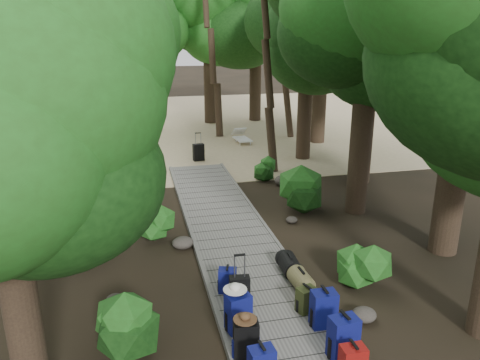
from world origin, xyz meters
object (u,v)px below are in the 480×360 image
object	(u,v)px
duffel_right_khaki	(301,280)
duffel_right_black	(289,265)
backpack_left_b	(246,338)
suitcase_on_boardwalk	(240,291)
backpack_right_c	(324,307)
backpack_right_b	(343,336)
backpack_left_d	(228,279)
lone_suitcase_on_sand	(199,152)
sun_lounger	(243,137)
backpack_right_d	(306,298)
kayak	(111,147)
backpack_left_c	(238,311)

from	to	relation	value
duffel_right_khaki	duffel_right_black	world-z (taller)	duffel_right_black
backpack_left_b	suitcase_on_boardwalk	world-z (taller)	backpack_left_b
backpack_right_c	backpack_right_b	bearing A→B (deg)	-90.89
backpack_left_d	lone_suitcase_on_sand	bearing A→B (deg)	100.25
backpack_left_b	sun_lounger	bearing A→B (deg)	83.57
backpack_right_d	duffel_right_black	bearing A→B (deg)	65.42
backpack_left_d	backpack_right_b	world-z (taller)	backpack_right_b
duffel_right_khaki	suitcase_on_boardwalk	size ratio (longest dim) A/B	0.99
backpack_right_c	backpack_right_d	world-z (taller)	backpack_right_c
backpack_right_b	lone_suitcase_on_sand	size ratio (longest dim) A/B	1.15
backpack_left_d	backpack_right_d	world-z (taller)	backpack_left_d
kayak	backpack_right_d	bearing A→B (deg)	-64.68
backpack_right_b	duffel_right_khaki	distance (m)	2.04
kayak	sun_lounger	size ratio (longest dim) A/B	1.63
backpack_left_c	duffel_right_khaki	world-z (taller)	backpack_left_c
backpack_right_d	kayak	distance (m)	13.95
backpack_left_b	lone_suitcase_on_sand	bearing A→B (deg)	91.97
backpack_left_b	backpack_right_b	world-z (taller)	backpack_right_b
lone_suitcase_on_sand	kayak	size ratio (longest dim) A/B	0.22
backpack_right_b	sun_lounger	distance (m)	14.88
backpack_left_b	sun_lounger	distance (m)	14.82
backpack_right_d	kayak	size ratio (longest dim) A/B	0.17
duffel_right_khaki	sun_lounger	world-z (taller)	sun_lounger
sun_lounger	kayak	bearing A→B (deg)	175.25
backpack_right_b	backpack_right_d	xyz separation A→B (m)	(-0.10, 1.30, -0.13)
backpack_right_d	suitcase_on_boardwalk	bearing A→B (deg)	139.33
backpack_right_d	duffel_right_black	world-z (taller)	backpack_right_d
backpack_left_c	backpack_left_d	world-z (taller)	backpack_left_c
kayak	duffel_right_khaki	bearing A→B (deg)	-63.12
duffel_right_black	lone_suitcase_on_sand	xyz separation A→B (m)	(-0.51, 9.55, 0.04)
backpack_left_c	suitcase_on_boardwalk	distance (m)	0.76
duffel_right_black	sun_lounger	xyz separation A→B (m)	(1.88, 12.09, 0.00)
backpack_right_c	suitcase_on_boardwalk	size ratio (longest dim) A/B	1.24
backpack_right_c	lone_suitcase_on_sand	bearing A→B (deg)	93.48
backpack_left_d	backpack_right_d	size ratio (longest dim) A/B	1.02
suitcase_on_boardwalk	lone_suitcase_on_sand	xyz separation A→B (m)	(0.76, 10.46, -0.05)
backpack_left_c	lone_suitcase_on_sand	bearing A→B (deg)	69.79
backpack_right_d	kayak	bearing A→B (deg)	87.39
backpack_right_d	duffel_right_khaki	bearing A→B (deg)	58.72
backpack_left_b	kayak	bearing A→B (deg)	106.40
backpack_left_c	backpack_left_d	bearing A→B (deg)	71.27
backpack_left_b	backpack_left_d	world-z (taller)	backpack_left_b
backpack_left_c	backpack_right_c	bearing A→B (deg)	-23.32
backpack_left_c	duffel_right_black	distance (m)	2.20
backpack_right_c	sun_lounger	xyz separation A→B (m)	(1.90, 13.92, -0.16)
backpack_right_b	duffel_right_khaki	xyz separation A→B (m)	(0.07, 2.03, -0.19)
backpack_right_d	backpack_left_b	bearing A→B (deg)	-162.68
backpack_left_d	backpack_right_d	distance (m)	1.57
kayak	duffel_right_black	bearing A→B (deg)	-62.36
duffel_right_khaki	kayak	xyz separation A→B (m)	(-3.97, 12.69, -0.14)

